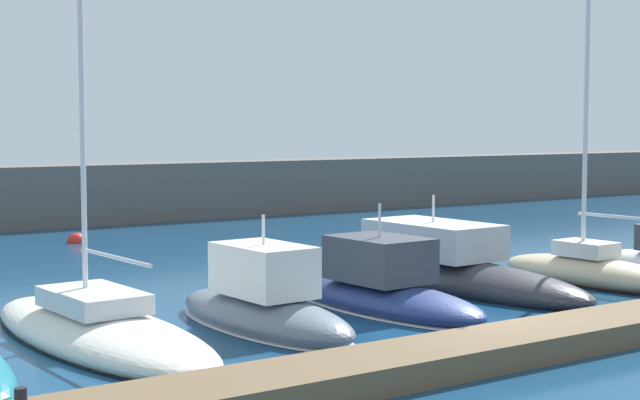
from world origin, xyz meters
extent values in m
plane|color=navy|center=(0.00, 0.00, 0.00)|extent=(120.00, 120.00, 0.00)
cube|color=brown|center=(0.00, -2.17, 0.29)|extent=(29.57, 1.95, 0.57)
cube|color=#5B5651|center=(0.00, 30.45, 1.54)|extent=(108.00, 2.78, 3.08)
ellipsoid|color=silver|center=(-7.84, 4.43, 0.18)|extent=(3.64, 10.14, 1.09)
ellipsoid|color=black|center=(-7.84, 4.43, 0.02)|extent=(3.68, 10.24, 0.12)
cylinder|color=silver|center=(-7.88, 5.12, 7.89)|extent=(0.13, 0.13, 14.34)
cylinder|color=silver|center=(-7.78, 3.49, 2.10)|extent=(0.29, 3.46, 0.09)
cube|color=silver|center=(-7.85, 4.68, 0.96)|extent=(1.90, 2.99, 0.47)
ellipsoid|color=slate|center=(-3.84, 3.58, 0.29)|extent=(2.58, 6.97, 1.12)
ellipsoid|color=silver|center=(-3.84, 3.58, 0.02)|extent=(2.60, 7.04, 0.12)
cube|color=silver|center=(-3.84, 3.55, 1.48)|extent=(1.75, 2.75, 1.26)
cube|color=black|center=(-3.89, 4.60, 1.67)|extent=(1.50, 0.73, 0.71)
cylinder|color=silver|center=(-3.84, 3.55, 2.48)|extent=(0.08, 0.08, 0.75)
ellipsoid|color=navy|center=(0.14, 3.78, 0.28)|extent=(2.79, 7.61, 1.00)
ellipsoid|color=silver|center=(0.14, 3.78, 0.02)|extent=(2.82, 7.68, 0.12)
cube|color=#333842|center=(0.13, 3.93, 1.39)|extent=(2.09, 2.81, 1.22)
cube|color=black|center=(0.09, 4.89, 1.57)|extent=(1.80, 0.76, 0.68)
cylinder|color=silver|center=(0.13, 3.93, 2.46)|extent=(0.08, 0.08, 0.92)
ellipsoid|color=#2D2D33|center=(4.27, 5.20, 0.25)|extent=(3.20, 10.34, 1.28)
cube|color=silver|center=(4.22, 6.37, 1.44)|extent=(2.56, 4.52, 1.09)
cube|color=black|center=(4.20, 6.76, 1.60)|extent=(2.18, 1.19, 0.61)
cylinder|color=silver|center=(4.22, 6.37, 2.41)|extent=(0.08, 0.08, 0.87)
ellipsoid|color=beige|center=(8.37, 3.39, 0.32)|extent=(2.42, 7.09, 1.06)
ellipsoid|color=black|center=(8.37, 3.39, 0.02)|extent=(2.45, 7.16, 0.12)
cylinder|color=silver|center=(8.35, 3.77, 6.11)|extent=(0.15, 0.15, 10.51)
cylinder|color=silver|center=(8.41, 2.39, 2.23)|extent=(0.25, 3.14, 0.10)
cube|color=silver|center=(8.36, 3.65, 1.10)|extent=(1.30, 1.90, 0.49)
sphere|color=red|center=(-1.49, 23.18, 0.00)|extent=(0.88, 0.88, 0.88)
camera|label=1|loc=(-16.05, -16.82, 5.07)|focal=53.75mm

